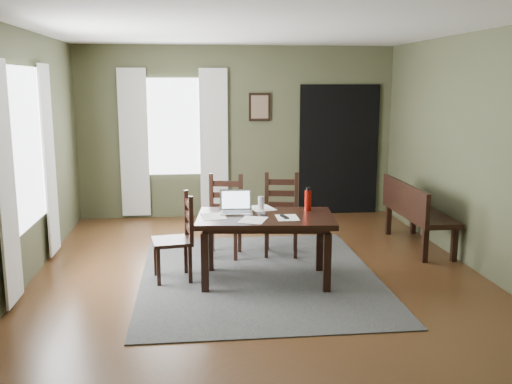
{
  "coord_description": "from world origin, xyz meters",
  "views": [
    {
      "loc": [
        -0.7,
        -6.05,
        2.13
      ],
      "look_at": [
        0.0,
        0.3,
        0.9
      ],
      "focal_mm": 40.0,
      "sensor_mm": 36.0,
      "label": 1
    }
  ],
  "objects": [
    {
      "name": "paper_b",
      "position": [
        0.26,
        -0.3,
        0.73
      ],
      "size": [
        0.23,
        0.29,
        0.0
      ],
      "primitive_type": "cube",
      "rotation": [
        0.0,
        0.0,
        -0.01
      ],
      "color": "white",
      "rests_on": "dining_table"
    },
    {
      "name": "rug",
      "position": [
        0.0,
        0.0,
        0.01
      ],
      "size": [
        2.6,
        3.2,
        0.01
      ],
      "color": "#393939",
      "rests_on": "ground"
    },
    {
      "name": "chair_back_left",
      "position": [
        -0.34,
        0.83,
        0.49
      ],
      "size": [
        0.52,
        0.52,
        1.0
      ],
      "rotation": [
        0.0,
        0.0,
        -0.23
      ],
      "color": "black",
      "rests_on": "rug"
    },
    {
      "name": "window_back",
      "position": [
        -1.0,
        2.97,
        1.45
      ],
      "size": [
        1.0,
        0.01,
        1.5
      ],
      "color": "white",
      "rests_on": "ground"
    },
    {
      "name": "drinking_glass",
      "position": [
        0.03,
        0.1,
        0.81
      ],
      "size": [
        0.08,
        0.08,
        0.16
      ],
      "primitive_type": "cylinder",
      "rotation": [
        0.0,
        0.0,
        -0.11
      ],
      "color": "silver",
      "rests_on": "dining_table"
    },
    {
      "name": "tv_remote",
      "position": [
        0.24,
        -0.29,
        0.74
      ],
      "size": [
        0.08,
        0.17,
        0.02
      ],
      "primitive_type": "cube",
      "rotation": [
        0.0,
        0.0,
        0.22
      ],
      "color": "black",
      "rests_on": "dining_table"
    },
    {
      "name": "curtain_back_right",
      "position": [
        -0.38,
        2.94,
        1.2
      ],
      "size": [
        0.44,
        0.03,
        2.3
      ],
      "color": "silver",
      "rests_on": "ground"
    },
    {
      "name": "chair_end",
      "position": [
        -0.9,
        -0.02,
        0.47
      ],
      "size": [
        0.48,
        0.47,
        0.95
      ],
      "rotation": [
        0.0,
        0.0,
        -1.42
      ],
      "color": "black",
      "rests_on": "rug"
    },
    {
      "name": "window_left",
      "position": [
        -2.47,
        0.2,
        1.45
      ],
      "size": [
        0.01,
        1.3,
        1.7
      ],
      "color": "white",
      "rests_on": "ground"
    },
    {
      "name": "room_shell",
      "position": [
        0.0,
        0.0,
        1.8
      ],
      "size": [
        5.02,
        6.02,
        2.71
      ],
      "color": "#484B31",
      "rests_on": "ground"
    },
    {
      "name": "doorway_back",
      "position": [
        1.65,
        2.97,
        1.05
      ],
      "size": [
        1.3,
        0.03,
        2.1
      ],
      "color": "black",
      "rests_on": "ground"
    },
    {
      "name": "paper_a",
      "position": [
        -0.51,
        -0.15,
        0.74
      ],
      "size": [
        0.29,
        0.35,
        0.0
      ],
      "primitive_type": "cube",
      "rotation": [
        0.0,
        0.0,
        0.12
      ],
      "color": "white",
      "rests_on": "dining_table"
    },
    {
      "name": "dining_table",
      "position": [
        0.05,
        -0.18,
        0.64
      ],
      "size": [
        1.53,
        1.01,
        0.72
      ],
      "rotation": [
        0.0,
        0.0,
        -0.11
      ],
      "color": "black",
      "rests_on": "rug"
    },
    {
      "name": "curtain_back_left",
      "position": [
        -1.62,
        2.94,
        1.2
      ],
      "size": [
        0.44,
        0.03,
        2.3
      ],
      "color": "silver",
      "rests_on": "ground"
    },
    {
      "name": "paper_e",
      "position": [
        -0.1,
        -0.36,
        0.74
      ],
      "size": [
        0.35,
        0.39,
        0.0
      ],
      "primitive_type": "cube",
      "rotation": [
        0.0,
        0.0,
        -0.35
      ],
      "color": "white",
      "rests_on": "dining_table"
    },
    {
      "name": "framed_picture",
      "position": [
        0.35,
        2.97,
        1.75
      ],
      "size": [
        0.34,
        0.03,
        0.44
      ],
      "color": "black",
      "rests_on": "ground"
    },
    {
      "name": "curtain_left_near",
      "position": [
        -2.44,
        -0.62,
        1.2
      ],
      "size": [
        0.03,
        0.48,
        2.3
      ],
      "color": "silver",
      "rests_on": "ground"
    },
    {
      "name": "computer_mouse",
      "position": [
        0.02,
        -0.16,
        0.75
      ],
      "size": [
        0.06,
        0.1,
        0.03
      ],
      "primitive_type": "cube",
      "rotation": [
        0.0,
        0.0,
        -0.11
      ],
      "color": "#3F3F42",
      "rests_on": "dining_table"
    },
    {
      "name": "water_bottle",
      "position": [
        0.55,
        0.02,
        0.85
      ],
      "size": [
        0.08,
        0.08,
        0.26
      ],
      "rotation": [
        0.0,
        0.0,
        0.05
      ],
      "color": "#B2170D",
      "rests_on": "dining_table"
    },
    {
      "name": "laptop",
      "position": [
        -0.25,
        0.02,
        0.8
      ],
      "size": [
        0.36,
        0.29,
        0.24
      ],
      "rotation": [
        0.0,
        0.0,
        -0.05
      ],
      "color": "#B7B7BC",
      "rests_on": "dining_table"
    },
    {
      "name": "ground",
      "position": [
        0.0,
        0.0,
        -0.01
      ],
      "size": [
        5.0,
        6.0,
        0.01
      ],
      "color": "#492C16"
    },
    {
      "name": "curtain_left_far",
      "position": [
        -2.44,
        1.02,
        1.2
      ],
      "size": [
        0.03,
        0.48,
        2.3
      ],
      "color": "silver",
      "rests_on": "ground"
    },
    {
      "name": "bench",
      "position": [
        2.14,
        0.92,
        0.51
      ],
      "size": [
        0.49,
        1.51,
        0.85
      ],
      "rotation": [
        0.0,
        0.0,
        1.57
      ],
      "color": "black",
      "rests_on": "ground"
    },
    {
      "name": "paper_c",
      "position": [
        0.05,
        0.19,
        0.74
      ],
      "size": [
        0.33,
        0.38,
        0.0
      ],
      "primitive_type": "cube",
      "rotation": [
        0.0,
        0.0,
        0.28
      ],
      "color": "white",
      "rests_on": "dining_table"
    },
    {
      "name": "chair_back_right",
      "position": [
        0.38,
        0.83,
        0.5
      ],
      "size": [
        0.51,
        0.51,
        1.01
      ],
      "rotation": [
        0.0,
        0.0,
        -0.16
      ],
      "color": "black",
      "rests_on": "rug"
    }
  ]
}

